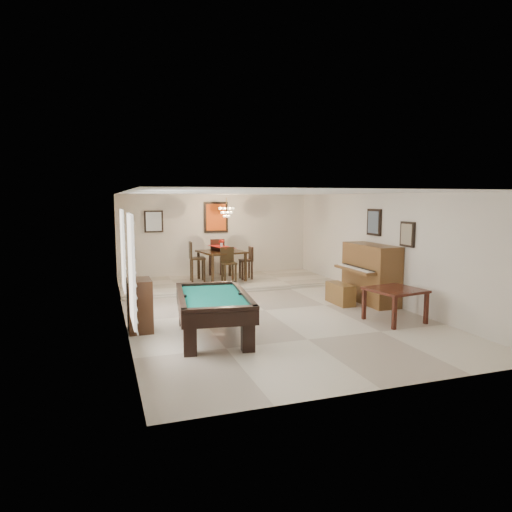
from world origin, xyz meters
TOP-DOWN VIEW (x-y plane):
  - ground_plane at (0.00, 0.00)m, footprint 6.00×9.00m
  - wall_back at (0.00, 4.50)m, footprint 6.00×0.04m
  - wall_front at (0.00, -4.50)m, footprint 6.00×0.04m
  - wall_left at (-3.00, 0.00)m, footprint 0.04×9.00m
  - wall_right at (3.00, 0.00)m, footprint 0.04×9.00m
  - ceiling at (0.00, 0.00)m, footprint 6.00×9.00m
  - dining_step at (0.00, 3.25)m, footprint 6.00×2.50m
  - window_left_front at (-2.97, -2.20)m, footprint 0.06×1.00m
  - window_left_rear at (-2.97, 0.60)m, footprint 0.06×1.00m
  - pool_table at (-1.55, -1.55)m, footprint 1.49×2.38m
  - square_table at (2.17, -1.72)m, footprint 1.12×1.12m
  - upright_piano at (2.51, -0.06)m, footprint 0.94×1.68m
  - piano_bench at (1.91, 0.02)m, footprint 0.34×0.87m
  - apothecary_chest at (-2.76, -0.73)m, footprint 0.44×0.66m
  - dining_table at (-0.12, 3.35)m, footprint 1.37×1.37m
  - flower_vase at (-0.12, 3.35)m, footprint 0.15×0.15m
  - dining_chair_south at (-0.10, 2.61)m, footprint 0.38×0.38m
  - dining_chair_north at (-0.10, 4.06)m, footprint 0.45×0.45m
  - dining_chair_west at (-0.82, 3.37)m, footprint 0.45×0.45m
  - dining_chair_east at (0.60, 3.31)m, footprint 0.36×0.36m
  - chandelier at (0.00, 3.20)m, footprint 0.44×0.44m
  - back_painting at (0.00, 4.46)m, footprint 0.75×0.06m
  - back_mirror at (-1.90, 4.46)m, footprint 0.55×0.06m
  - right_picture_upper at (2.96, 0.30)m, footprint 0.06×0.55m
  - right_picture_lower at (2.96, -1.00)m, footprint 0.06×0.45m

SIDE VIEW (x-z plane):
  - ground_plane at x=0.00m, z-range -0.02..0.00m
  - dining_step at x=0.00m, z-range 0.00..0.12m
  - piano_bench at x=1.91m, z-range 0.00..0.48m
  - square_table at x=2.17m, z-range 0.00..0.68m
  - pool_table at x=-1.55m, z-range 0.00..0.75m
  - apothecary_chest at x=-2.76m, z-range 0.00..0.98m
  - dining_chair_east at x=0.60m, z-range 0.12..1.07m
  - dining_table at x=-0.12m, z-range 0.12..1.09m
  - dining_chair_south at x=-0.10m, z-range 0.12..1.14m
  - dining_chair_west at x=-0.82m, z-range 0.12..1.27m
  - dining_chair_north at x=-0.10m, z-range 0.12..1.27m
  - upright_piano at x=2.51m, z-range 0.00..1.40m
  - flower_vase at x=-0.12m, z-range 1.09..1.32m
  - wall_back at x=0.00m, z-range 0.00..2.60m
  - wall_front at x=0.00m, z-range 0.00..2.60m
  - wall_left at x=-3.00m, z-range 0.00..2.60m
  - wall_right at x=3.00m, z-range 0.00..2.60m
  - window_left_front at x=-2.97m, z-range 0.55..2.25m
  - window_left_rear at x=-2.97m, z-range 0.55..2.25m
  - right_picture_lower at x=2.96m, z-range 1.42..1.98m
  - back_mirror at x=-1.90m, z-range 1.48..2.12m
  - back_painting at x=0.00m, z-range 1.42..2.38m
  - right_picture_upper at x=2.96m, z-range 1.57..2.23m
  - chandelier at x=0.00m, z-range 1.90..2.50m
  - ceiling at x=0.00m, z-range 2.58..2.62m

